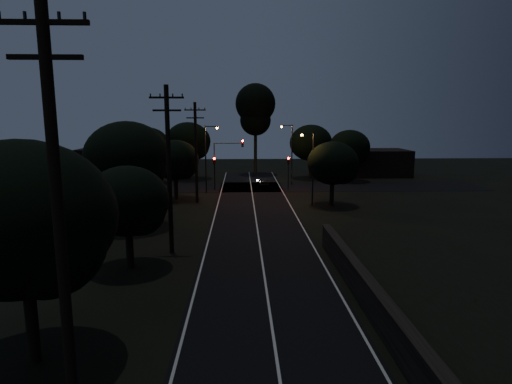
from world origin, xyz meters
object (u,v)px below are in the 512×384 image
tall_pine (255,109)px  streetlight_b (290,150)px  streetlight_c (311,163)px  signal_left (214,167)px  utility_pole_mid (169,167)px  streetlight_a (207,154)px  utility_pole_far (196,151)px  signal_right (288,167)px  signal_mast (228,155)px  utility_pole_near (59,224)px  car (263,182)px

tall_pine → streetlight_b: 13.07m
tall_pine → streetlight_b: size_ratio=1.77×
streetlight_c → signal_left: bearing=136.2°
utility_pole_mid → streetlight_a: bearing=88.3°
utility_pole_far → signal_right: 13.53m
tall_pine → streetlight_c: (4.83, -25.00, -5.87)m
streetlight_b → streetlight_c: size_ratio=1.07×
signal_right → signal_mast: size_ratio=0.66×
signal_left → signal_right: same height
utility_pole_near → streetlight_b: (11.31, 46.00, -1.61)m
utility_pole_near → car: (7.64, 45.00, -5.70)m
streetlight_c → car: bearing=107.9°
utility_pole_mid → utility_pole_near: bearing=-90.0°
signal_mast → streetlight_c: (8.74, -9.99, 0.01)m
utility_pole_mid → utility_pole_far: bearing=90.0°
utility_pole_far → car: size_ratio=3.27×
utility_pole_mid → signal_left: 25.19m
streetlight_b → signal_left: bearing=-158.0°
tall_pine → signal_left: (-5.60, -15.01, -7.38)m
streetlight_b → signal_mast: bearing=-154.0°
streetlight_c → utility_pole_near: bearing=-110.3°
signal_right → car: 4.80m
car → streetlight_c: bearing=102.2°
signal_mast → car: size_ratio=1.95×
tall_pine → streetlight_a: bearing=-110.4°
streetlight_b → streetlight_c: bearing=-87.9°
streetlight_a → car: bearing=35.7°
utility_pole_far → tall_pine: 24.50m
utility_pole_far → signal_left: 8.53m
signal_left → signal_mast: (1.69, 0.00, 1.50)m
utility_pole_mid → streetlight_c: (11.83, 15.00, -1.39)m
signal_left → streetlight_a: size_ratio=0.51×
utility_pole_mid → tall_pine: bearing=80.1°
utility_pole_near → signal_mast: size_ratio=1.92×
tall_pine → signal_right: bearing=-76.5°
utility_pole_far → utility_pole_near: bearing=-90.0°
tall_pine → streetlight_c: tall_pine is taller
utility_pole_far → signal_left: utility_pole_far is taller
utility_pole_mid → signal_left: size_ratio=2.68×
utility_pole_mid → signal_mast: 25.22m
signal_left → car: signal_left is taller
utility_pole_far → streetlight_b: utility_pole_far is taller
utility_pole_near → streetlight_b: 47.40m
utility_pole_mid → signal_right: bearing=67.0°
streetlight_a → signal_mast: bearing=39.8°
utility_pole_far → signal_right: (10.60, 7.99, -2.65)m
utility_pole_far → signal_left: size_ratio=2.56×
utility_pole_far → tall_pine: tall_pine is taller
signal_right → streetlight_c: 10.18m
utility_pole_near → streetlight_c: utility_pole_near is taller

